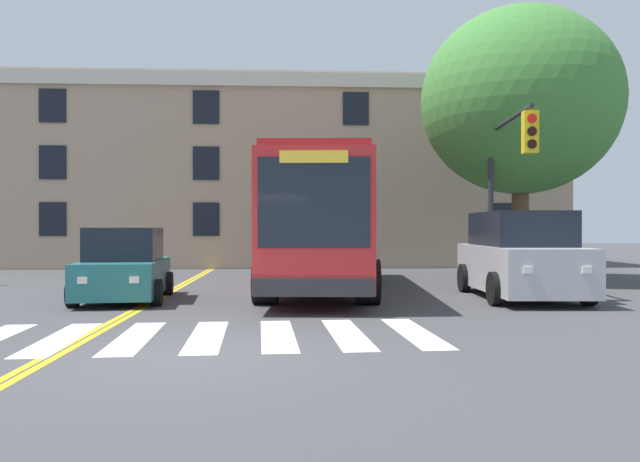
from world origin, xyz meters
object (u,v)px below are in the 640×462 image
object	(u,v)px
traffic_light_near_corner	(506,166)
car_silver_far_lane	(520,257)
city_bus	(320,222)
street_tree_curbside_large	(521,102)
car_teal_near_lane	(125,267)

from	to	relation	value
traffic_light_near_corner	car_silver_far_lane	bearing A→B (deg)	-96.65
city_bus	traffic_light_near_corner	world-z (taller)	traffic_light_near_corner
street_tree_curbside_large	traffic_light_near_corner	bearing A→B (deg)	-116.17
car_teal_near_lane	car_silver_far_lane	bearing A→B (deg)	0.09
car_silver_far_lane	car_teal_near_lane	bearing A→B (deg)	-179.91
traffic_light_near_corner	street_tree_curbside_large	distance (m)	4.59
car_teal_near_lane	street_tree_curbside_large	distance (m)	13.50
car_silver_far_lane	traffic_light_near_corner	bearing A→B (deg)	83.35
street_tree_curbside_large	car_teal_near_lane	bearing A→B (deg)	-156.77
car_silver_far_lane	street_tree_curbside_large	distance (m)	7.16
traffic_light_near_corner	street_tree_curbside_large	xyz separation A→B (m)	(1.71, 3.48, 2.45)
city_bus	car_teal_near_lane	world-z (taller)	city_bus
car_teal_near_lane	city_bus	bearing A→B (deg)	26.79
city_bus	street_tree_curbside_large	world-z (taller)	street_tree_curbside_large
city_bus	street_tree_curbside_large	distance (m)	8.20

